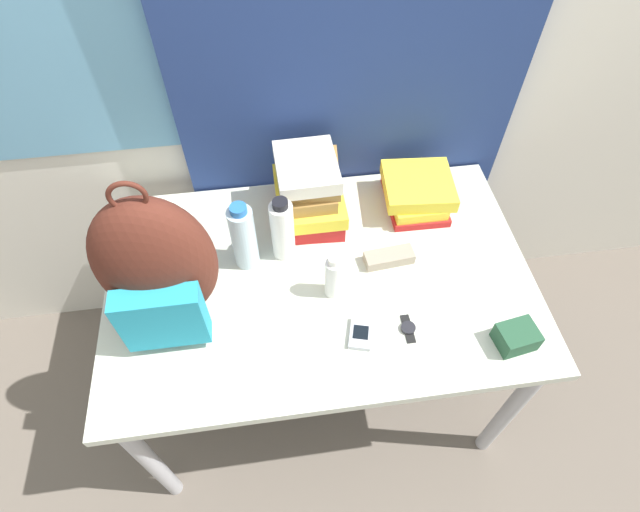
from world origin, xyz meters
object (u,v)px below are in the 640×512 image
object	(u,v)px
cell_phone	(361,334)
sunscreen_bottle	(333,277)
book_stack_center	(416,192)
sports_bottle	(282,230)
sunglasses_case	(389,258)
camera_pouch	(516,337)
water_bottle	(244,237)
book_stack_left	(309,191)
backpack	(157,268)
wristwatch	(408,328)

from	to	relation	value
cell_phone	sunscreen_bottle	bearing A→B (deg)	109.54
book_stack_center	sports_bottle	bearing A→B (deg)	-161.90
sunglasses_case	camera_pouch	bearing A→B (deg)	-48.99
camera_pouch	water_bottle	bearing A→B (deg)	151.69
book_stack_left	camera_pouch	world-z (taller)	book_stack_left
book_stack_center	water_bottle	xyz separation A→B (m)	(-0.57, -0.17, 0.06)
camera_pouch	book_stack_center	bearing A→B (deg)	104.30
book_stack_left	sports_bottle	distance (m)	0.18
backpack	cell_phone	bearing A→B (deg)	-16.11
cell_phone	wristwatch	bearing A→B (deg)	0.14
water_bottle	sunscreen_bottle	size ratio (longest dim) A/B	1.48
backpack	sunscreen_bottle	distance (m)	0.48
backpack	cell_phone	xyz separation A→B (m)	(0.51, -0.15, -0.21)
backpack	book_stack_center	world-z (taller)	backpack
book_stack_left	water_bottle	distance (m)	0.27
book_stack_left	cell_phone	size ratio (longest dim) A/B	2.57
sports_bottle	camera_pouch	bearing A→B (deg)	-33.95
backpack	book_stack_left	xyz separation A→B (m)	(0.42, 0.32, -0.11)
water_bottle	wristwatch	size ratio (longest dim) A/B	2.72
water_bottle	wristwatch	distance (m)	0.54
book_stack_center	cell_phone	xyz separation A→B (m)	(-0.27, -0.47, -0.05)
sunscreen_bottle	wristwatch	world-z (taller)	sunscreen_bottle
water_bottle	wristwatch	world-z (taller)	water_bottle
book_stack_center	camera_pouch	bearing A→B (deg)	-75.70
camera_pouch	wristwatch	world-z (taller)	camera_pouch
book_stack_left	sunscreen_bottle	bearing A→B (deg)	-84.52
sunglasses_case	wristwatch	xyz separation A→B (m)	(0.00, -0.24, -0.01)
sunscreen_bottle	cell_phone	xyz separation A→B (m)	(0.05, -0.15, -0.07)
book_stack_left	book_stack_center	bearing A→B (deg)	-0.24
backpack	cell_phone	distance (m)	0.57
water_bottle	cell_phone	distance (m)	0.44
sunscreen_bottle	wristwatch	distance (m)	0.25
backpack	sunscreen_bottle	size ratio (longest dim) A/B	3.08
sunglasses_case	wristwatch	distance (m)	0.24
book_stack_left	sports_bottle	xyz separation A→B (m)	(-0.10, -0.15, 0.00)
book_stack_center	water_bottle	distance (m)	0.59
backpack	sunscreen_bottle	world-z (taller)	backpack
book_stack_left	camera_pouch	xyz separation A→B (m)	(0.49, -0.55, -0.08)
book_stack_center	sunscreen_bottle	distance (m)	0.45
book_stack_left	camera_pouch	size ratio (longest dim) A/B	2.41
water_bottle	sunscreen_bottle	world-z (taller)	water_bottle
book_stack_center	water_bottle	world-z (taller)	water_bottle
book_stack_center	sunglasses_case	xyz separation A→B (m)	(-0.14, -0.23, -0.04)
book_stack_left	cell_phone	distance (m)	0.49
book_stack_left	book_stack_center	size ratio (longest dim) A/B	1.14
backpack	sports_bottle	xyz separation A→B (m)	(0.33, 0.17, -0.11)
sunglasses_case	book_stack_left	bearing A→B (deg)	133.57
wristwatch	sunglasses_case	bearing A→B (deg)	90.48
water_bottle	sunglasses_case	bearing A→B (deg)	-8.13
book_stack_left	sports_bottle	size ratio (longest dim) A/B	1.21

